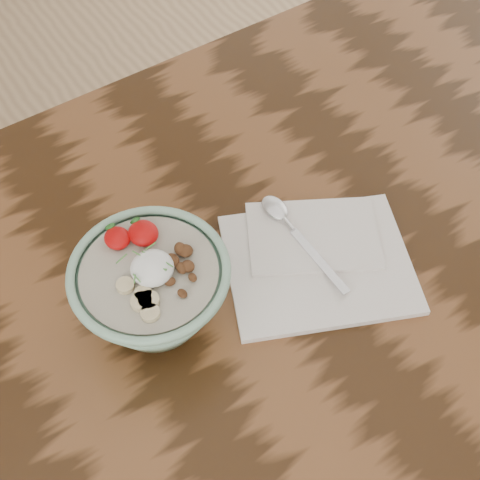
# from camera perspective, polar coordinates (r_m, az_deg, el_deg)

# --- Properties ---
(table) EXTENTS (1.60, 0.90, 0.75)m
(table) POSITION_cam_1_polar(r_m,az_deg,el_deg) (1.02, 2.69, -4.33)
(table) COLOR #321C0C
(table) RESTS_ON ground
(breakfast_bowl) EXTENTS (0.20, 0.20, 0.13)m
(breakfast_bowl) POSITION_cam_1_polar(r_m,az_deg,el_deg) (0.84, -7.49, -4.18)
(breakfast_bowl) COLOR #87B699
(breakfast_bowl) RESTS_ON table
(napkin) EXTENTS (0.31, 0.29, 0.02)m
(napkin) POSITION_cam_1_polar(r_m,az_deg,el_deg) (0.94, 6.62, -1.50)
(napkin) COLOR white
(napkin) RESTS_ON table
(spoon) EXTENTS (0.03, 0.19, 0.01)m
(spoon) POSITION_cam_1_polar(r_m,az_deg,el_deg) (0.95, 3.90, 1.67)
(spoon) COLOR silver
(spoon) RESTS_ON napkin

